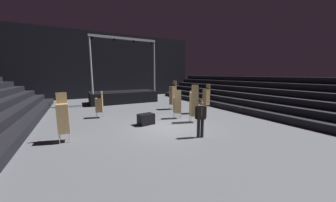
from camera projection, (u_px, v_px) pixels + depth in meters
ground_plane at (167, 128)px, 9.68m from camera, size 22.00×30.00×0.10m
arena_end_wall at (113, 66)px, 22.16m from camera, size 22.00×0.30×8.00m
bleacher_bank_right at (255, 93)px, 14.39m from camera, size 4.50×24.00×2.70m
stage_riser at (123, 96)px, 18.27m from camera, size 6.58×3.05×6.36m
man_with_tie at (201, 116)px, 7.93m from camera, size 0.57×0.33×1.76m
chair_stack_front_left at (99, 105)px, 11.62m from camera, size 0.54×0.54×1.79m
chair_stack_front_right at (173, 95)px, 14.47m from camera, size 0.49×0.49×2.39m
chair_stack_mid_left at (177, 104)px, 11.44m from camera, size 0.55×0.55×1.88m
chair_stack_mid_right at (206, 97)px, 14.27m from camera, size 0.47×0.47×2.14m
chair_stack_mid_centre at (194, 104)px, 10.47m from camera, size 0.56×0.56×2.31m
chair_stack_rear_left at (193, 102)px, 12.93m from camera, size 0.49×0.49×1.71m
chair_stack_rear_right at (63, 118)px, 7.39m from camera, size 0.44×0.44×2.14m
equipment_road_case at (146, 119)px, 10.11m from camera, size 0.99×0.75×0.63m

